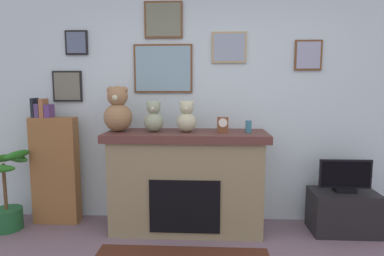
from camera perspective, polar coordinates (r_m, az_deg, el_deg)
The scene contains 11 objects.
back_wall at distance 3.71m, azimuth 4.37°, elevation 3.97°, with size 5.20×0.15×2.60m.
fireplace at distance 3.51m, azimuth -0.95°, elevation -9.09°, with size 1.67×0.63×1.05m.
bookshelf at distance 3.94m, azimuth -22.78°, elevation -6.45°, with size 0.50×0.16×1.39m.
potted_plant at distance 4.04m, azimuth -29.71°, elevation -10.23°, with size 0.53×0.55×0.86m.
tv_stand at distance 3.85m, azimuth 24.83°, elevation -13.12°, with size 0.66×0.40×0.44m, color black.
television at distance 3.74m, azimuth 25.14°, elevation -7.68°, with size 0.52×0.14×0.34m.
candle_jar at distance 3.39m, azimuth 9.82°, elevation 0.26°, with size 0.06×0.06×0.12m, color teal.
mantel_clock at distance 3.37m, azimuth 5.37°, elevation 0.59°, with size 0.11×0.08×0.16m.
teddy_bear_grey at distance 3.48m, azimuth -12.79°, elevation 2.88°, with size 0.29×0.29×0.47m.
teddy_bear_cream at distance 3.40m, azimuth -6.67°, elevation 1.79°, with size 0.20×0.20×0.33m.
teddy_bear_tan at distance 3.36m, azimuth -0.93°, elevation 1.78°, with size 0.20×0.20×0.33m.
Camera 1 is at (-0.10, -1.71, 1.52)m, focal length 30.60 mm.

